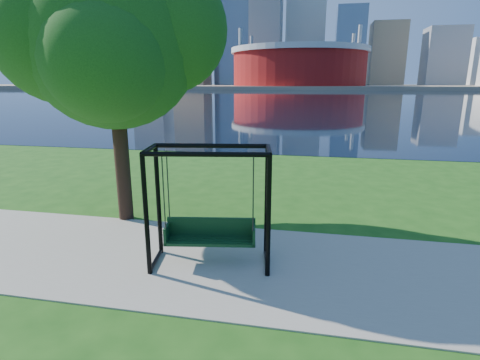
# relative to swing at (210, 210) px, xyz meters

# --- Properties ---
(ground) EXTENTS (900.00, 900.00, 0.00)m
(ground) POSITION_rel_swing_xyz_m (0.60, 0.57, -1.21)
(ground) COLOR #1E5114
(ground) RESTS_ON ground
(path) EXTENTS (120.00, 4.00, 0.03)m
(path) POSITION_rel_swing_xyz_m (0.60, 0.07, -1.19)
(path) COLOR #9E937F
(path) RESTS_ON ground
(river) EXTENTS (900.00, 180.00, 0.02)m
(river) POSITION_rel_swing_xyz_m (0.60, 102.57, -1.20)
(river) COLOR black
(river) RESTS_ON ground
(far_bank) EXTENTS (900.00, 228.00, 2.00)m
(far_bank) POSITION_rel_swing_xyz_m (0.60, 306.57, -0.21)
(far_bank) COLOR #937F60
(far_bank) RESTS_ON ground
(stadium) EXTENTS (83.00, 83.00, 32.00)m
(stadium) POSITION_rel_swing_xyz_m (-9.40, 235.57, 13.02)
(stadium) COLOR maroon
(stadium) RESTS_ON far_bank
(skyline) EXTENTS (392.00, 66.00, 96.50)m
(skyline) POSITION_rel_swing_xyz_m (-3.66, 319.96, 34.68)
(skyline) COLOR gray
(skyline) RESTS_ON far_bank
(swing) EXTENTS (2.58, 1.44, 2.50)m
(swing) POSITION_rel_swing_xyz_m (0.00, 0.00, 0.00)
(swing) COLOR black
(swing) RESTS_ON ground
(park_tree) EXTENTS (5.60, 5.06, 6.96)m
(park_tree) POSITION_rel_swing_xyz_m (-3.12, 2.21, 3.62)
(park_tree) COLOR black
(park_tree) RESTS_ON ground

